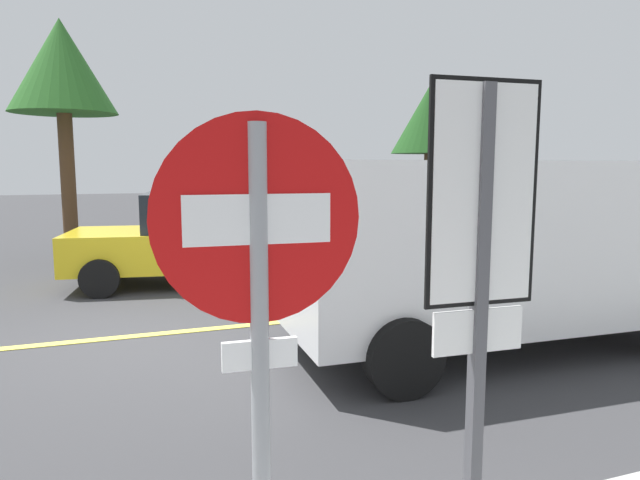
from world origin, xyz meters
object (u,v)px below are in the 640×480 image
(tree_centre_verge, at_px, (62,70))
(stop_sign, at_px, (259,318))
(speed_limit_sign, at_px, (481,254))
(white_van, at_px, (502,242))
(car_yellow_far_lane, at_px, (196,238))
(tree_left_verge, at_px, (430,120))

(tree_centre_verge, bearing_deg, stop_sign, -82.82)
(speed_limit_sign, relative_size, white_van, 0.48)
(stop_sign, height_order, car_yellow_far_lane, stop_sign)
(stop_sign, height_order, tree_centre_verge, tree_centre_verge)
(speed_limit_sign, bearing_deg, car_yellow_far_lane, 91.22)
(speed_limit_sign, xyz_separation_m, white_van, (2.72, 3.36, -0.50))
(stop_sign, xyz_separation_m, car_yellow_far_lane, (0.85, 8.48, -0.76))
(stop_sign, bearing_deg, white_van, 42.84)
(stop_sign, height_order, white_van, stop_sign)
(stop_sign, distance_m, tree_left_verge, 16.63)
(car_yellow_far_lane, height_order, tree_left_verge, tree_left_verge)
(stop_sign, distance_m, speed_limit_sign, 1.05)
(stop_sign, bearing_deg, tree_centre_verge, 97.18)
(stop_sign, relative_size, tree_centre_verge, 0.44)
(stop_sign, xyz_separation_m, speed_limit_sign, (1.03, 0.12, 0.17))
(speed_limit_sign, bearing_deg, tree_centre_verge, 102.10)
(white_van, xyz_separation_m, car_yellow_far_lane, (-2.90, 5.00, -0.43))
(speed_limit_sign, distance_m, tree_centre_verge, 12.37)
(stop_sign, height_order, speed_limit_sign, speed_limit_sign)
(white_van, bearing_deg, stop_sign, -137.16)
(stop_sign, height_order, tree_left_verge, tree_left_verge)
(stop_sign, distance_m, car_yellow_far_lane, 8.56)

